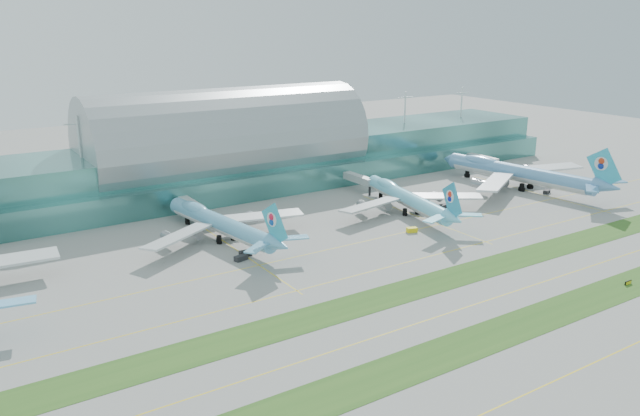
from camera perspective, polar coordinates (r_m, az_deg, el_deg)
ground at (r=173.15m, az=9.99°, el=-7.22°), size 700.00×700.00×0.00m
terminal at (r=272.85m, az=-8.45°, el=4.76°), size 340.00×69.10×36.00m
grass_strip_near at (r=155.93m, az=17.05°, el=-10.49°), size 420.00×12.00×0.08m
grass_strip_far at (r=174.47m, az=9.54°, el=-6.99°), size 420.00×12.00×0.08m
taxiline_a at (r=145.73m, az=23.15°, el=-13.17°), size 420.00×0.35×0.01m
taxiline_b at (r=164.18m, az=13.31°, el=-8.79°), size 420.00×0.35×0.01m
taxiline_c at (r=185.59m, az=6.23°, el=-5.40°), size 420.00×0.35×0.01m
taxiline_d at (r=201.95m, az=2.31°, el=-3.46°), size 420.00×0.35×0.01m
airliner_b at (r=209.02m, az=-9.22°, el=-1.27°), size 60.38×69.14×19.07m
airliner_c at (r=238.23m, az=7.91°, el=0.97°), size 59.04×67.83×18.77m
airliner_d at (r=284.40m, az=17.59°, el=3.18°), size 73.55×84.18×23.20m
gse_c at (r=194.22m, az=-6.83°, el=-4.14°), size 4.03×2.55×1.69m
gse_d at (r=190.85m, az=-7.24°, el=-4.55°), size 4.45×2.85×1.56m
gse_e at (r=216.81m, az=8.40°, el=-1.99°), size 4.01×3.09×1.65m
gse_f at (r=246.93m, az=11.24°, el=0.16°), size 3.62×1.96×1.57m
gse_g at (r=280.25m, az=20.02°, el=1.41°), size 4.08×2.89×1.49m
gse_h at (r=293.52m, az=22.24°, el=1.81°), size 3.85×2.04×1.38m
taxiway_sign_east at (r=192.10m, az=26.34°, el=-6.14°), size 2.78×0.35×1.17m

